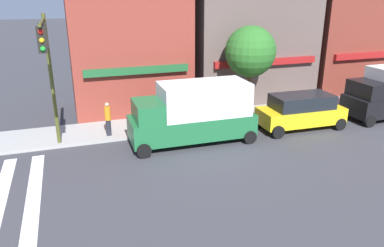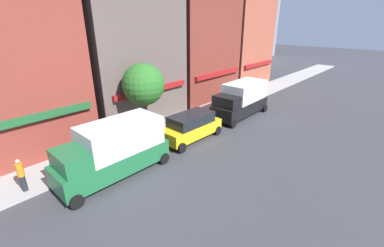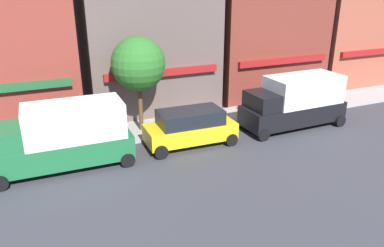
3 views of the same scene
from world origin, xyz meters
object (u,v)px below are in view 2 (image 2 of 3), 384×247
(pedestrian_orange_vest, at_px, (21,175))
(pedestrian_grey_coat, at_px, (77,154))
(box_truck_green, at_px, (114,149))
(street_tree, at_px, (143,85))
(box_truck_black, at_px, (241,99))
(suv_yellow, at_px, (191,126))
(pedestrian_blue_shirt, at_px, (104,138))

(pedestrian_orange_vest, bearing_deg, pedestrian_grey_coat, 2.76)
(box_truck_green, distance_m, street_tree, 5.73)
(box_truck_green, bearing_deg, pedestrian_orange_vest, 155.08)
(box_truck_black, distance_m, street_tree, 9.22)
(pedestrian_orange_vest, bearing_deg, box_truck_green, -22.91)
(suv_yellow, xyz_separation_m, box_truck_black, (6.62, -0.00, 0.56))
(suv_yellow, height_order, street_tree, street_tree)
(box_truck_green, height_order, box_truck_black, same)
(street_tree, bearing_deg, box_truck_green, -147.60)
(box_truck_green, relative_size, pedestrian_blue_shirt, 3.52)
(pedestrian_orange_vest, distance_m, street_tree, 8.93)
(box_truck_black, xyz_separation_m, pedestrian_orange_vest, (-16.88, 1.92, -0.51))
(pedestrian_grey_coat, bearing_deg, box_truck_black, 159.07)
(pedestrian_blue_shirt, bearing_deg, street_tree, 58.85)
(pedestrian_orange_vest, xyz_separation_m, street_tree, (8.41, 0.88, 2.86))
(box_truck_black, xyz_separation_m, street_tree, (-8.46, 2.80, 2.35))
(suv_yellow, height_order, pedestrian_orange_vest, suv_yellow)
(suv_yellow, bearing_deg, pedestrian_orange_vest, 170.97)
(box_truck_black, height_order, pedestrian_grey_coat, box_truck_black)
(box_truck_black, xyz_separation_m, pedestrian_blue_shirt, (-11.93, 2.75, -0.51))
(suv_yellow, height_order, pedestrian_grey_coat, suv_yellow)
(pedestrian_blue_shirt, distance_m, pedestrian_orange_vest, 5.02)
(box_truck_black, distance_m, pedestrian_orange_vest, 16.99)
(pedestrian_grey_coat, distance_m, street_tree, 6.38)
(pedestrian_grey_coat, distance_m, pedestrian_orange_vest, 2.78)
(pedestrian_blue_shirt, xyz_separation_m, street_tree, (3.46, 0.05, 2.86))
(box_truck_green, xyz_separation_m, box_truck_black, (12.88, 0.00, 0.00))
(box_truck_black, relative_size, pedestrian_grey_coat, 3.53)
(pedestrian_orange_vest, bearing_deg, street_tree, 8.70)
(suv_yellow, bearing_deg, pedestrian_blue_shirt, 154.19)
(street_tree, bearing_deg, suv_yellow, -56.70)
(pedestrian_grey_coat, bearing_deg, pedestrian_orange_vest, -13.14)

